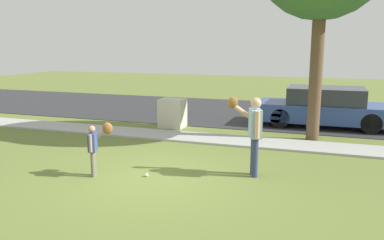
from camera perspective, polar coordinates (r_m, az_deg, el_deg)
ground_plane at (r=11.61m, az=1.63°, el=-2.91°), size 48.00×48.00×0.00m
sidewalk_strip at (r=11.70m, az=1.78°, el=-2.65°), size 36.00×1.20×0.06m
road_surface at (r=16.45m, az=6.89°, el=1.17°), size 36.00×6.80×0.02m
person_adult at (r=8.37m, az=8.82°, el=-1.16°), size 0.81×0.57×1.69m
person_child at (r=8.58m, az=-13.72°, el=-3.20°), size 0.46×0.54×1.14m
baseball at (r=8.51m, az=-6.59°, el=-7.92°), size 0.07×0.07×0.07m
utility_cabinet at (r=13.32m, az=-2.85°, el=1.01°), size 0.82×0.70×0.97m
parked_wagon_blue at (r=14.15m, az=18.71°, el=1.76°), size 4.50×1.80×1.33m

